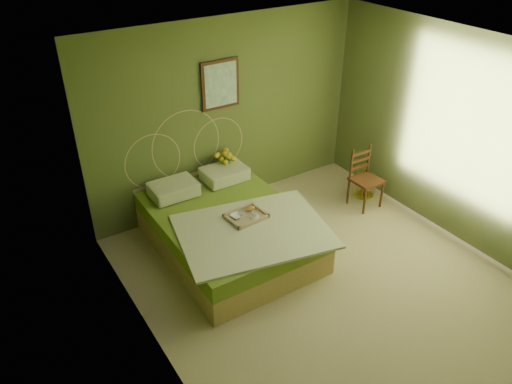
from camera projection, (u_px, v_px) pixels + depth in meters
floor at (328, 283)px, 5.76m from camera, size 4.50×4.50×0.00m
ceiling at (350, 60)px, 4.41m from camera, size 4.50×4.50×0.00m
wall_back at (227, 115)px, 6.70m from camera, size 4.00×0.00×4.00m
wall_left at (154, 252)px, 4.16m from camera, size 0.00×4.50×4.50m
wall_right at (464, 141)px, 6.00m from camera, size 0.00×4.50×4.50m
wall_art at (220, 84)px, 6.40m from camera, size 0.54×0.04×0.64m
bed at (226, 225)px, 6.18m from camera, size 1.91×2.41×1.49m
nightstand at (226, 188)px, 6.92m from camera, size 0.46×0.47×0.93m
chair at (364, 174)px, 6.99m from camera, size 0.39×0.39×0.87m
birdcage at (365, 183)px, 7.31m from camera, size 0.29×0.29×0.43m
book_lower at (237, 174)px, 6.91m from camera, size 0.19×0.25×0.02m
book_upper at (237, 173)px, 6.90m from camera, size 0.22×0.27×0.02m
cereal_bowl at (237, 216)px, 5.89m from camera, size 0.15×0.15×0.03m
coffee_cup at (255, 215)px, 5.88m from camera, size 0.08×0.08×0.07m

